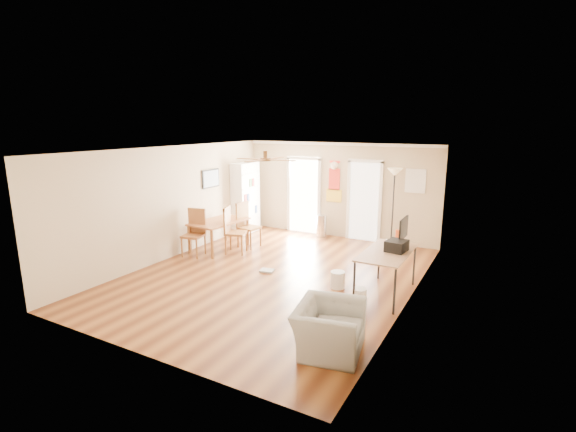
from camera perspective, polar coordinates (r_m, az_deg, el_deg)
The scene contains 29 objects.
floor at distance 8.76m, azimuth -1.90°, elevation -8.12°, with size 7.00×7.00×0.00m, color brown.
ceiling at distance 8.21m, azimuth -2.03°, elevation 9.11°, with size 5.50×7.00×0.00m, color silver, non-canonical shape.
wall_back at distance 11.49m, azimuth 6.95°, elevation 3.51°, with size 5.50×0.04×2.60m, color beige, non-canonical shape.
wall_front at distance 5.77m, azimuth -20.03°, elevation -6.37°, with size 5.50×0.04×2.60m, color beige, non-canonical shape.
wall_left at distance 10.04m, azimuth -15.62°, elevation 1.82°, with size 0.04×7.00×2.60m, color beige, non-canonical shape.
wall_right at distance 7.41m, azimuth 16.68°, elevation -1.98°, with size 0.04×7.00×2.60m, color beige, non-canonical shape.
crown_molding at distance 8.21m, azimuth -2.03°, elevation 8.84°, with size 5.50×7.00×0.08m, color white, non-canonical shape.
kitchen_doorway at distance 11.94m, azimuth 2.21°, elevation 2.72°, with size 0.90×0.10×2.10m, color white, non-canonical shape.
bathroom_doorway at distance 11.26m, azimuth 10.44°, elevation 1.92°, with size 0.80×0.10×2.10m, color white, non-canonical shape.
wall_decal at distance 11.48m, azimuth 6.37°, elevation 4.78°, with size 0.46×0.03×1.10m, color red.
ac_grille at distance 10.82m, azimuth 17.11°, elevation 4.63°, with size 0.50×0.04×0.60m, color white.
framed_poster at distance 11.00m, azimuth -10.57°, elevation 5.09°, with size 0.04×0.66×0.48m, color black.
ceiling_fan at distance 7.96m, azimuth -3.13°, elevation 7.77°, with size 1.24×1.24×0.20m, color #593819, non-canonical shape.
bookshelf at distance 12.00m, azimuth -5.86°, elevation 2.50°, with size 0.40×0.91×2.01m, color white, non-canonical shape.
dining_table at distance 10.55m, azimuth -9.40°, elevation -2.58°, with size 0.87×1.46×0.73m, color #A86436, non-canonical shape.
dining_chair_right_a at distance 10.59m, azimuth -5.37°, elevation -1.27°, with size 0.47×0.47×1.14m, color #9E6B33, non-canonical shape.
dining_chair_right_b at distance 10.14m, azimuth -7.18°, elevation -1.98°, with size 0.46×0.46×1.13m, color #A06633, non-canonical shape.
dining_chair_near at distance 10.10m, azimuth -12.92°, elevation -2.31°, with size 0.46×0.46×1.11m, color #945B2F, non-canonical shape.
trash_can at distance 11.57m, azimuth 4.62°, elevation -1.38°, with size 0.29×0.29×0.62m, color silver.
torchiere_lamp at distance 10.82m, azimuth 14.21°, elevation 1.08°, with size 0.38×0.38×2.01m, color black, non-canonical shape.
computer_desk at distance 7.88m, azimuth 13.32°, elevation -7.66°, with size 0.78×1.56×0.83m, color tan, non-canonical shape.
imac at distance 8.09m, azimuth 15.57°, elevation -2.12°, with size 0.08×0.59×0.55m, color black, non-canonical shape.
keyboard at distance 8.30m, azimuth 13.79°, elevation -3.54°, with size 0.13×0.41×0.02m, color white.
printer at distance 7.78m, azimuth 14.70°, elevation -3.98°, with size 0.33×0.39×0.20m, color black.
orange_bottle at distance 8.41m, azimuth 14.78°, elevation -2.62°, with size 0.08×0.08×0.24m, color #F65315.
wastebasket_a at distance 8.12m, azimuth 6.83°, elevation -8.68°, with size 0.28×0.28×0.32m, color silver.
wastebasket_b at distance 7.48m, azimuth 9.77°, elevation -10.83°, with size 0.25×0.25×0.29m, color white.
floor_cloth at distance 8.96m, azimuth -2.91°, elevation -7.51°, with size 0.28×0.22×0.04m, color #9B9C96.
armchair at distance 5.97m, azimuth 5.65°, elevation -15.08°, with size 1.02×0.89×0.66m, color gray.
Camera 1 is at (4.17, -7.05, 3.10)m, focal length 25.88 mm.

